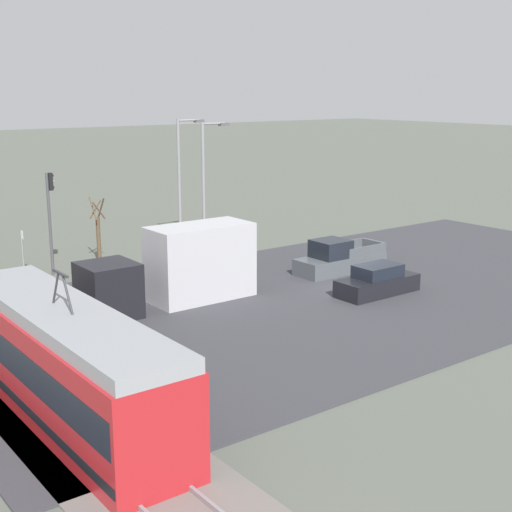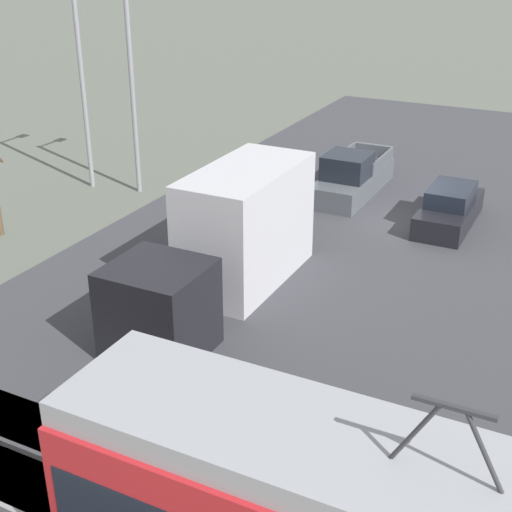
{
  "view_description": "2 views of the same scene",
  "coord_description": "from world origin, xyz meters",
  "px_view_note": "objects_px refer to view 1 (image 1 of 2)",
  "views": [
    {
      "loc": [
        -25.27,
        24.99,
        10.05
      ],
      "look_at": [
        -0.89,
        6.49,
        2.89
      ],
      "focal_mm": 50.0,
      "sensor_mm": 36.0,
      "label": 1
    },
    {
      "loc": [
        -6.36,
        24.99,
        10.26
      ],
      "look_at": [
        1.04,
        10.31,
        2.69
      ],
      "focal_mm": 50.0,
      "sensor_mm": 36.0,
      "label": 2
    }
  ],
  "objects_px": {
    "box_truck": "(179,268)",
    "street_lamp_near_crossing": "(182,175)",
    "pickup_truck": "(339,259)",
    "no_parking_sign": "(22,249)",
    "sedan_car_0": "(377,282)",
    "street_tree": "(98,234)",
    "traffic_light_pole": "(50,210)",
    "light_rail_tram": "(66,364)",
    "street_lamp_mid_block": "(206,179)"
  },
  "relations": [
    {
      "from": "street_lamp_near_crossing",
      "to": "pickup_truck",
      "type": "bearing_deg",
      "value": -160.42
    },
    {
      "from": "traffic_light_pole",
      "to": "no_parking_sign",
      "type": "distance_m",
      "value": 2.62
    },
    {
      "from": "traffic_light_pole",
      "to": "street_tree",
      "type": "height_order",
      "value": "traffic_light_pole"
    },
    {
      "from": "sedan_car_0",
      "to": "box_truck",
      "type": "bearing_deg",
      "value": -118.73
    },
    {
      "from": "box_truck",
      "to": "street_lamp_near_crossing",
      "type": "xyz_separation_m",
      "value": [
        10.24,
        -6.47,
        3.02
      ]
    },
    {
      "from": "street_tree",
      "to": "street_lamp_mid_block",
      "type": "xyz_separation_m",
      "value": [
        -1.8,
        -6.43,
        2.9
      ]
    },
    {
      "from": "box_truck",
      "to": "street_lamp_near_crossing",
      "type": "height_order",
      "value": "street_lamp_near_crossing"
    },
    {
      "from": "box_truck",
      "to": "pickup_truck",
      "type": "xyz_separation_m",
      "value": [
        -0.29,
        -10.21,
        -0.97
      ]
    },
    {
      "from": "no_parking_sign",
      "to": "street_tree",
      "type": "bearing_deg",
      "value": -86.37
    },
    {
      "from": "light_rail_tram",
      "to": "sedan_car_0",
      "type": "distance_m",
      "value": 18.17
    },
    {
      "from": "street_lamp_near_crossing",
      "to": "no_parking_sign",
      "type": "relative_size",
      "value": 3.2
    },
    {
      "from": "street_tree",
      "to": "box_truck",
      "type": "bearing_deg",
      "value": 177.6
    },
    {
      "from": "street_lamp_near_crossing",
      "to": "sedan_car_0",
      "type": "bearing_deg",
      "value": -171.83
    },
    {
      "from": "pickup_truck",
      "to": "street_lamp_near_crossing",
      "type": "relative_size",
      "value": 0.66
    },
    {
      "from": "street_tree",
      "to": "no_parking_sign",
      "type": "xyz_separation_m",
      "value": [
        -0.29,
        4.62,
        -0.25
      ]
    },
    {
      "from": "pickup_truck",
      "to": "traffic_light_pole",
      "type": "distance_m",
      "value": 16.16
    },
    {
      "from": "street_lamp_mid_block",
      "to": "no_parking_sign",
      "type": "xyz_separation_m",
      "value": [
        1.51,
        11.05,
        -3.15
      ]
    },
    {
      "from": "street_lamp_near_crossing",
      "to": "street_lamp_mid_block",
      "type": "height_order",
      "value": "street_lamp_near_crossing"
    },
    {
      "from": "street_lamp_mid_block",
      "to": "street_tree",
      "type": "bearing_deg",
      "value": 74.33
    },
    {
      "from": "sedan_car_0",
      "to": "traffic_light_pole",
      "type": "height_order",
      "value": "traffic_light_pole"
    },
    {
      "from": "box_truck",
      "to": "sedan_car_0",
      "type": "bearing_deg",
      "value": -118.73
    },
    {
      "from": "street_lamp_near_crossing",
      "to": "no_parking_sign",
      "type": "distance_m",
      "value": 11.18
    },
    {
      "from": "box_truck",
      "to": "street_lamp_near_crossing",
      "type": "bearing_deg",
      "value": -32.29
    },
    {
      "from": "box_truck",
      "to": "traffic_light_pole",
      "type": "height_order",
      "value": "traffic_light_pole"
    },
    {
      "from": "light_rail_tram",
      "to": "no_parking_sign",
      "type": "bearing_deg",
      "value": -15.43
    },
    {
      "from": "traffic_light_pole",
      "to": "street_tree",
      "type": "bearing_deg",
      "value": -75.73
    },
    {
      "from": "light_rail_tram",
      "to": "street_lamp_mid_block",
      "type": "relative_size",
      "value": 1.47
    },
    {
      "from": "light_rail_tram",
      "to": "no_parking_sign",
      "type": "distance_m",
      "value": 18.57
    },
    {
      "from": "sedan_car_0",
      "to": "street_tree",
      "type": "distance_m",
      "value": 16.72
    },
    {
      "from": "street_tree",
      "to": "street_lamp_mid_block",
      "type": "distance_m",
      "value": 7.28
    },
    {
      "from": "sedan_car_0",
      "to": "light_rail_tram",
      "type": "bearing_deg",
      "value": -78.35
    },
    {
      "from": "street_lamp_mid_block",
      "to": "no_parking_sign",
      "type": "distance_m",
      "value": 11.59
    },
    {
      "from": "pickup_truck",
      "to": "street_tree",
      "type": "xyz_separation_m",
      "value": [
        10.1,
        9.8,
        1.02
      ]
    },
    {
      "from": "traffic_light_pole",
      "to": "no_parking_sign",
      "type": "relative_size",
      "value": 2.19
    },
    {
      "from": "traffic_light_pole",
      "to": "street_lamp_near_crossing",
      "type": "height_order",
      "value": "street_lamp_near_crossing"
    },
    {
      "from": "street_lamp_near_crossing",
      "to": "traffic_light_pole",
      "type": "bearing_deg",
      "value": 97.56
    },
    {
      "from": "no_parking_sign",
      "to": "sedan_car_0",
      "type": "bearing_deg",
      "value": -137.99
    },
    {
      "from": "street_lamp_mid_block",
      "to": "no_parking_sign",
      "type": "relative_size",
      "value": 3.15
    },
    {
      "from": "street_lamp_near_crossing",
      "to": "street_lamp_mid_block",
      "type": "relative_size",
      "value": 1.02
    },
    {
      "from": "no_parking_sign",
      "to": "traffic_light_pole",
      "type": "bearing_deg",
      "value": -108.16
    },
    {
      "from": "street_tree",
      "to": "street_lamp_near_crossing",
      "type": "height_order",
      "value": "street_lamp_near_crossing"
    },
    {
      "from": "pickup_truck",
      "to": "traffic_light_pole",
      "type": "height_order",
      "value": "traffic_light_pole"
    },
    {
      "from": "light_rail_tram",
      "to": "sedan_car_0",
      "type": "relative_size",
      "value": 2.69
    },
    {
      "from": "street_tree",
      "to": "no_parking_sign",
      "type": "height_order",
      "value": "street_tree"
    },
    {
      "from": "sedan_car_0",
      "to": "street_tree",
      "type": "bearing_deg",
      "value": -150.55
    },
    {
      "from": "box_truck",
      "to": "sedan_car_0",
      "type": "height_order",
      "value": "box_truck"
    },
    {
      "from": "box_truck",
      "to": "no_parking_sign",
      "type": "distance_m",
      "value": 10.41
    },
    {
      "from": "traffic_light_pole",
      "to": "street_lamp_near_crossing",
      "type": "xyz_separation_m",
      "value": [
        1.22,
        -9.16,
        1.13
      ]
    },
    {
      "from": "pickup_truck",
      "to": "no_parking_sign",
      "type": "relative_size",
      "value": 2.12
    },
    {
      "from": "sedan_car_0",
      "to": "pickup_truck",
      "type": "bearing_deg",
      "value": 160.23
    }
  ]
}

